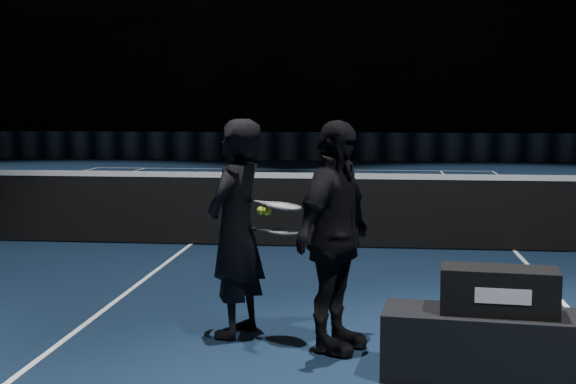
% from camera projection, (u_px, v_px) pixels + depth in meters
% --- Properties ---
extents(floor, '(36.00, 36.00, 0.00)m').
position_uv_depth(floor, '(191.00, 245.00, 10.41)').
color(floor, black).
rests_on(floor, ground).
extents(wall_back, '(30.00, 0.00, 30.00)m').
position_uv_depth(wall_back, '(309.00, 11.00, 27.64)').
color(wall_back, black).
rests_on(wall_back, ground).
extents(court_lines, '(10.98, 23.78, 0.01)m').
position_uv_depth(court_lines, '(191.00, 244.00, 10.41)').
color(court_lines, white).
rests_on(court_lines, floor).
extents(net_mesh, '(12.80, 0.02, 0.86)m').
position_uv_depth(net_mesh, '(190.00, 210.00, 10.36)').
color(net_mesh, black).
rests_on(net_mesh, floor).
extents(net_tape, '(12.80, 0.03, 0.07)m').
position_uv_depth(net_tape, '(190.00, 174.00, 10.31)').
color(net_tape, white).
rests_on(net_tape, net_mesh).
extents(sponsor_backdrop, '(22.00, 0.15, 0.90)m').
position_uv_depth(sponsor_backdrop, '(302.00, 146.00, 25.67)').
color(sponsor_backdrop, black).
rests_on(sponsor_backdrop, floor).
extents(player_bench, '(1.55, 0.66, 0.45)m').
position_uv_depth(player_bench, '(497.00, 346.00, 5.31)').
color(player_bench, black).
rests_on(player_bench, floor).
extents(racket_bag, '(0.78, 0.40, 0.30)m').
position_uv_depth(racket_bag, '(499.00, 290.00, 5.27)').
color(racket_bag, black).
rests_on(racket_bag, player_bench).
extents(bag_signature, '(0.35, 0.04, 0.10)m').
position_uv_depth(bag_signature, '(503.00, 296.00, 5.11)').
color(bag_signature, white).
rests_on(bag_signature, racket_bag).
extents(player_a, '(0.58, 0.72, 1.71)m').
position_uv_depth(player_a, '(236.00, 228.00, 6.26)').
color(player_a, black).
rests_on(player_a, floor).
extents(player_b, '(0.79, 1.08, 1.71)m').
position_uv_depth(player_b, '(334.00, 237.00, 5.86)').
color(player_b, black).
rests_on(player_b, floor).
extents(racket_lower, '(0.71, 0.46, 0.03)m').
position_uv_depth(racket_lower, '(286.00, 232.00, 6.05)').
color(racket_lower, black).
rests_on(racket_lower, player_a).
extents(racket_upper, '(0.71, 0.42, 0.10)m').
position_uv_depth(racket_upper, '(283.00, 206.00, 6.09)').
color(racket_upper, black).
rests_on(racket_upper, player_b).
extents(tennis_balls, '(0.12, 0.10, 0.12)m').
position_uv_depth(tennis_balls, '(264.00, 209.00, 6.13)').
color(tennis_balls, '#C8DC2E').
rests_on(tennis_balls, racket_upper).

